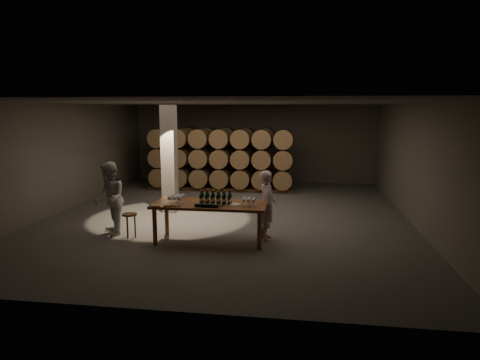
# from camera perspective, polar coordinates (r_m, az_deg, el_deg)

# --- Properties ---
(room) EXTENTS (12.00, 12.00, 12.00)m
(room) POSITION_cam_1_polar(r_m,az_deg,el_deg) (12.73, -9.40, 2.86)
(room) COLOR #55524F
(room) RESTS_ON ground
(tasting_table) EXTENTS (2.60, 1.10, 0.90)m
(tasting_table) POSITION_cam_1_polar(r_m,az_deg,el_deg) (9.83, -4.01, -3.71)
(tasting_table) COLOR brown
(tasting_table) RESTS_ON ground
(barrel_stack_back) EXTENTS (4.70, 0.95, 2.31)m
(barrel_stack_back) POSITION_cam_1_polar(r_m,az_deg,el_deg) (17.48, -2.98, 3.40)
(barrel_stack_back) COLOR brown
(barrel_stack_back) RESTS_ON ground
(barrel_stack_front) EXTENTS (5.48, 0.95, 2.31)m
(barrel_stack_front) POSITION_cam_1_polar(r_m,az_deg,el_deg) (16.04, -2.59, 2.86)
(barrel_stack_front) COLOR brown
(barrel_stack_front) RESTS_ON ground
(bottle_cluster) EXTENTS (0.73, 0.23, 0.31)m
(bottle_cluster) POSITION_cam_1_polar(r_m,az_deg,el_deg) (9.76, -3.27, -2.52)
(bottle_cluster) COLOR black
(bottle_cluster) RESTS_ON tasting_table
(lying_bottles) EXTENTS (0.62, 0.08, 0.08)m
(lying_bottles) POSITION_cam_1_polar(r_m,az_deg,el_deg) (9.41, -4.41, -3.41)
(lying_bottles) COLOR black
(lying_bottles) RESTS_ON tasting_table
(glass_cluster_left) EXTENTS (0.31, 0.42, 0.19)m
(glass_cluster_left) POSITION_cam_1_polar(r_m,az_deg,el_deg) (9.92, -8.49, -2.27)
(glass_cluster_left) COLOR silver
(glass_cluster_left) RESTS_ON tasting_table
(glass_cluster_right) EXTENTS (0.31, 0.31, 0.18)m
(glass_cluster_right) POSITION_cam_1_polar(r_m,az_deg,el_deg) (9.55, 1.20, -2.66)
(glass_cluster_right) COLOR silver
(glass_cluster_right) RESTS_ON tasting_table
(plate) EXTENTS (0.28, 0.28, 0.02)m
(plate) POSITION_cam_1_polar(r_m,az_deg,el_deg) (9.64, -0.76, -3.28)
(plate) COLOR white
(plate) RESTS_ON tasting_table
(notebook_near) EXTENTS (0.31, 0.28, 0.03)m
(notebook_near) POSITION_cam_1_polar(r_m,az_deg,el_deg) (9.67, -9.43, -3.32)
(notebook_near) COLOR olive
(notebook_near) RESTS_ON tasting_table
(notebook_corner) EXTENTS (0.27, 0.30, 0.02)m
(notebook_corner) POSITION_cam_1_polar(r_m,az_deg,el_deg) (9.72, -11.22, -3.33)
(notebook_corner) COLOR olive
(notebook_corner) RESTS_ON tasting_table
(pen) EXTENTS (0.14, 0.02, 0.01)m
(pen) POSITION_cam_1_polar(r_m,az_deg,el_deg) (9.54, -8.32, -3.53)
(pen) COLOR black
(pen) RESTS_ON tasting_table
(stool) EXTENTS (0.35, 0.35, 0.59)m
(stool) POSITION_cam_1_polar(r_m,az_deg,el_deg) (10.49, -14.50, -4.93)
(stool) COLOR brown
(stool) RESTS_ON ground
(person_man) EXTENTS (0.46, 0.64, 1.64)m
(person_man) POSITION_cam_1_polar(r_m,az_deg,el_deg) (9.97, 3.64, -3.40)
(person_man) COLOR beige
(person_man) RESTS_ON ground
(person_woman) EXTENTS (1.04, 1.10, 1.79)m
(person_woman) POSITION_cam_1_polar(r_m,az_deg,el_deg) (10.77, -17.00, -2.40)
(person_woman) COLOR silver
(person_woman) RESTS_ON ground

